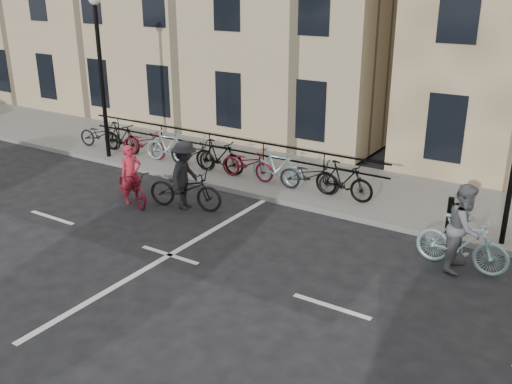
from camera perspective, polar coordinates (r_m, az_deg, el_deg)
The scene contains 8 objects.
ground at distance 13.02m, azimuth -8.62°, elevation -6.26°, with size 120.00×120.00×0.00m, color black.
sidewalk at distance 19.68m, azimuth -6.06°, elevation 3.38°, with size 46.00×4.00×0.15m, color slate.
lamp_post at distance 19.52m, azimuth -15.37°, elevation 12.91°, with size 0.36×0.36×5.28m.
bollard_east at distance 14.18m, azimuth 18.78°, elevation -2.23°, with size 0.14×0.14×0.90m, color black.
parked_bikes at distance 18.08m, azimuth -5.07°, elevation 3.78°, with size 11.45×1.23×1.05m.
cyclist_pink at distance 16.02m, azimuth -12.31°, elevation 0.87°, with size 1.94×1.33×1.64m.
cyclist_grey at distance 12.75m, azimuth 20.01°, elevation -4.11°, with size 2.00×0.96×1.91m.
cyclist_dark at distance 15.32m, azimuth -7.10°, elevation 0.97°, with size 2.22×1.34×1.88m.
Camera 1 is at (7.84, -8.64, 5.79)m, focal length 40.00 mm.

